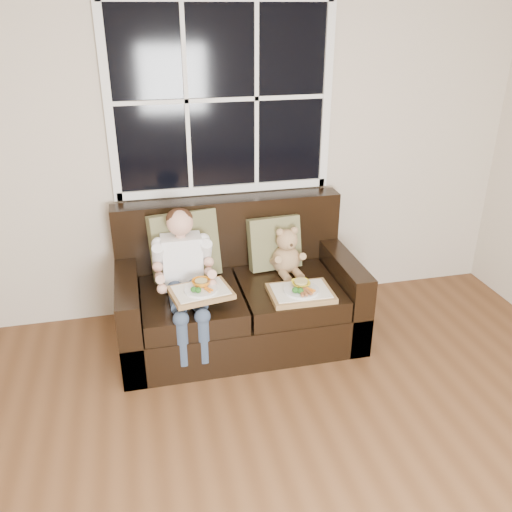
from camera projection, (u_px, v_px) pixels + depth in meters
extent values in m
cube|color=beige|center=(229.00, 141.00, 3.97)|extent=(4.50, 0.02, 2.70)
cube|color=black|center=(222.00, 99.00, 3.82)|extent=(1.50, 0.02, 1.25)
cube|color=white|center=(224.00, 189.00, 4.08)|extent=(1.58, 0.04, 0.06)
cube|color=white|center=(108.00, 104.00, 3.65)|extent=(0.06, 0.04, 1.37)
cube|color=white|center=(327.00, 96.00, 3.97)|extent=(0.06, 0.04, 1.37)
cube|color=white|center=(222.00, 100.00, 3.81)|extent=(1.50, 0.03, 0.03)
cube|color=black|center=(239.00, 320.00, 3.98)|extent=(1.70, 0.90, 0.30)
cube|color=black|center=(130.00, 315.00, 3.76)|extent=(0.15, 0.90, 0.60)
cube|color=black|center=(340.00, 291.00, 4.08)|extent=(0.15, 0.90, 0.60)
cube|color=black|center=(229.00, 240.00, 4.12)|extent=(1.70, 0.18, 0.66)
cube|color=black|center=(192.00, 304.00, 3.75)|extent=(0.68, 0.72, 0.15)
cube|color=black|center=(289.00, 293.00, 3.89)|extent=(0.68, 0.72, 0.15)
cube|color=brown|center=(185.00, 245.00, 3.88)|extent=(0.52, 0.32, 0.50)
cube|color=brown|center=(274.00, 243.00, 4.03)|extent=(0.41, 0.21, 0.40)
cube|color=white|center=(182.00, 261.00, 3.74)|extent=(0.27, 0.17, 0.38)
sphere|color=tan|center=(180.00, 222.00, 3.60)|extent=(0.18, 0.18, 0.18)
ellipsoid|color=#341D10|center=(179.00, 218.00, 3.61)|extent=(0.18, 0.18, 0.13)
cylinder|color=#2E3B51|center=(177.00, 296.00, 3.60)|extent=(0.10, 0.33, 0.10)
cylinder|color=#2E3B51|center=(197.00, 294.00, 3.63)|extent=(0.10, 0.33, 0.10)
cylinder|color=#2E3B51|center=(182.00, 343.00, 3.47)|extent=(0.09, 0.09, 0.31)
cylinder|color=#2E3B51|center=(204.00, 340.00, 3.50)|extent=(0.09, 0.09, 0.31)
cylinder|color=tan|center=(159.00, 266.00, 3.58)|extent=(0.07, 0.33, 0.26)
cylinder|color=tan|center=(208.00, 261.00, 3.64)|extent=(0.07, 0.33, 0.26)
ellipsoid|color=tan|center=(286.00, 260.00, 4.00)|extent=(0.22, 0.19, 0.22)
sphere|color=tan|center=(287.00, 240.00, 3.92)|extent=(0.17, 0.17, 0.16)
sphere|color=tan|center=(280.00, 232.00, 3.88)|extent=(0.06, 0.06, 0.06)
sphere|color=tan|center=(294.00, 231.00, 3.91)|extent=(0.06, 0.06, 0.06)
sphere|color=tan|center=(289.00, 245.00, 3.87)|extent=(0.06, 0.06, 0.06)
sphere|color=black|center=(290.00, 245.00, 3.84)|extent=(0.02, 0.02, 0.02)
cylinder|color=tan|center=(284.00, 276.00, 3.91)|extent=(0.07, 0.12, 0.06)
cylinder|color=tan|center=(297.00, 274.00, 3.93)|extent=(0.07, 0.12, 0.06)
cube|color=#A5804A|center=(201.00, 293.00, 3.52)|extent=(0.43, 0.36, 0.03)
cube|color=silver|center=(201.00, 290.00, 3.51)|extent=(0.38, 0.30, 0.01)
cylinder|color=silver|center=(201.00, 289.00, 3.50)|extent=(0.22, 0.22, 0.01)
imported|color=orange|center=(201.00, 283.00, 3.52)|extent=(0.14, 0.14, 0.04)
cylinder|color=tan|center=(201.00, 283.00, 3.52)|extent=(0.08, 0.08, 0.02)
ellipsoid|color=#215E1D|center=(194.00, 289.00, 3.44)|extent=(0.04, 0.04, 0.04)
ellipsoid|color=#215E1D|center=(198.00, 290.00, 3.44)|extent=(0.04, 0.04, 0.04)
cylinder|color=orange|center=(208.00, 290.00, 3.46)|extent=(0.04, 0.06, 0.01)
cube|color=#A5804A|center=(301.00, 293.00, 3.70)|extent=(0.43, 0.33, 0.04)
cube|color=silver|center=(301.00, 291.00, 3.69)|extent=(0.38, 0.28, 0.01)
cylinder|color=silver|center=(301.00, 290.00, 3.68)|extent=(0.24, 0.24, 0.02)
imported|color=yellow|center=(301.00, 284.00, 3.71)|extent=(0.13, 0.13, 0.03)
cylinder|color=tan|center=(301.00, 283.00, 3.71)|extent=(0.09, 0.09, 0.02)
ellipsoid|color=#215E1D|center=(295.00, 290.00, 3.62)|extent=(0.04, 0.04, 0.04)
ellipsoid|color=#215E1D|center=(300.00, 291.00, 3.61)|extent=(0.04, 0.04, 0.04)
cylinder|color=orange|center=(310.00, 290.00, 3.64)|extent=(0.05, 0.07, 0.02)
cylinder|color=#995F32|center=(304.00, 292.00, 3.61)|extent=(0.03, 0.09, 0.02)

